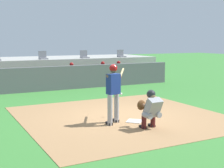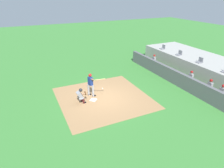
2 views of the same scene
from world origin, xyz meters
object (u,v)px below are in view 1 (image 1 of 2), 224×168
(home_plate, at_px, (134,121))
(catcher_crouched, at_px, (150,108))
(dugout_player_1, at_px, (72,74))
(stadium_seat_4, at_px, (121,55))
(stadium_seat_3, at_px, (84,56))
(batter_at_plate, at_px, (114,90))
(dugout_player_3, at_px, (120,72))
(stadium_seat_2, at_px, (43,57))
(dugout_player_2, at_px, (104,72))

(home_plate, bearing_deg, catcher_crouched, -91.13)
(dugout_player_1, xyz_separation_m, stadium_seat_4, (4.16, 2.03, 0.86))
(stadium_seat_3, bearing_deg, stadium_seat_4, 0.00)
(batter_at_plate, height_order, stadium_seat_3, stadium_seat_3)
(dugout_player_3, bearing_deg, stadium_seat_2, 152.84)
(dugout_player_2, bearing_deg, stadium_seat_2, 145.28)
(dugout_player_3, bearing_deg, home_plate, -115.97)
(dugout_player_1, xyz_separation_m, stadium_seat_3, (1.56, 2.03, 0.86))
(catcher_crouched, distance_m, dugout_player_2, 9.50)
(dugout_player_2, bearing_deg, stadium_seat_3, 99.39)
(catcher_crouched, height_order, stadium_seat_2, stadium_seat_2)
(dugout_player_2, relative_size, stadium_seat_4, 2.71)
(catcher_crouched, height_order, dugout_player_3, dugout_player_3)
(dugout_player_3, xyz_separation_m, stadium_seat_2, (-3.97, 2.03, 0.86))
(home_plate, distance_m, dugout_player_3, 9.08)
(home_plate, bearing_deg, dugout_player_3, 64.03)
(dugout_player_3, bearing_deg, stadium_seat_3, 123.88)
(stadium_seat_2, xyz_separation_m, stadium_seat_3, (2.60, 0.00, 0.00))
(dugout_player_2, xyz_separation_m, stadium_seat_4, (2.26, 2.03, 0.86))
(dugout_player_2, height_order, stadium_seat_2, stadium_seat_2)
(batter_at_plate, bearing_deg, catcher_crouched, -55.83)
(stadium_seat_2, bearing_deg, dugout_player_3, -27.16)
(dugout_player_3, height_order, stadium_seat_2, stadium_seat_2)
(home_plate, distance_m, stadium_seat_3, 10.61)
(batter_at_plate, xyz_separation_m, dugout_player_2, (3.61, 8.05, -0.36))
(dugout_player_1, distance_m, dugout_player_2, 1.90)
(dugout_player_1, xyz_separation_m, dugout_player_2, (1.90, 0.00, 0.00))
(dugout_player_1, height_order, dugout_player_2, same)
(stadium_seat_4, bearing_deg, dugout_player_1, -153.95)
(dugout_player_2, relative_size, dugout_player_3, 1.00)
(stadium_seat_4, bearing_deg, stadium_seat_3, 180.00)
(dugout_player_2, bearing_deg, stadium_seat_4, 41.95)
(dugout_player_3, xyz_separation_m, stadium_seat_4, (1.23, 2.03, 0.86))
(dugout_player_1, relative_size, dugout_player_3, 1.00)
(catcher_crouched, xyz_separation_m, dugout_player_2, (2.95, 9.02, 0.07))
(dugout_player_2, relative_size, stadium_seat_3, 2.71)
(home_plate, bearing_deg, dugout_player_1, 82.74)
(home_plate, distance_m, stadium_seat_4, 11.53)
(dugout_player_1, height_order, dugout_player_3, same)
(batter_at_plate, distance_m, dugout_player_3, 9.30)
(dugout_player_3, relative_size, stadium_seat_3, 2.71)
(home_plate, xyz_separation_m, stadium_seat_3, (2.60, 10.18, 1.51))
(stadium_seat_2, bearing_deg, home_plate, -90.00)
(home_plate, distance_m, stadium_seat_2, 10.29)
(stadium_seat_3, bearing_deg, batter_at_plate, -108.00)
(dugout_player_2, xyz_separation_m, stadium_seat_3, (-0.34, 2.03, 0.86))
(home_plate, relative_size, batter_at_plate, 0.24)
(dugout_player_2, bearing_deg, dugout_player_1, 180.00)
(stadium_seat_2, bearing_deg, dugout_player_2, -34.72)
(dugout_player_1, bearing_deg, dugout_player_2, 0.00)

